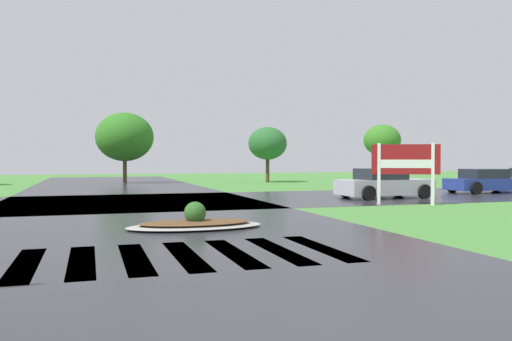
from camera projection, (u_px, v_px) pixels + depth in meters
The scene contains 8 objects.
asphalt_roadway at pixel (157, 226), 13.63m from camera, with size 10.51×80.00×0.01m, color #2B2B30.
asphalt_cross_road at pixel (132, 202), 21.51m from camera, with size 90.00×9.46×0.01m, color #2B2B30.
crosswalk_stripes at pixel (186, 255), 9.51m from camera, with size 5.85×3.15×0.01m.
estate_billboard at pixel (406, 163), 20.07m from camera, with size 2.31×1.28×2.39m.
median_island at pixel (195, 223), 13.26m from camera, with size 3.49×1.69×0.68m.
car_dark_suv at pixel (486, 182), 27.21m from camera, with size 4.22×2.01×1.26m.
car_white_sedan at pixel (384, 184), 23.52m from camera, with size 4.34×2.28×1.35m.
background_treeline at pixel (78, 136), 36.42m from camera, with size 47.32×4.93×5.29m.
Camera 1 is at (-1.66, -3.74, 1.76)m, focal length 36.54 mm.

